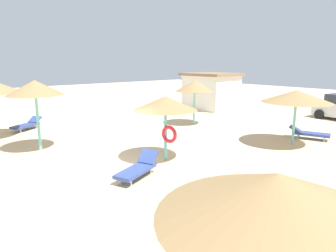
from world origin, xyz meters
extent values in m
plane|color=beige|center=(0.00, 0.00, 0.00)|extent=(80.00, 80.00, 0.00)
cylinder|color=#6BC6BC|center=(0.59, 2.37, 1.06)|extent=(0.12, 0.12, 2.12)
cone|color=#9E7A4C|center=(0.59, 2.37, 2.29)|extent=(2.47, 2.47, 0.53)
torus|color=red|center=(0.81, 2.37, 1.09)|extent=(0.71, 0.30, 0.70)
cylinder|color=#6BC6BC|center=(2.80, 8.35, 1.06)|extent=(0.12, 0.12, 2.13)
cone|color=#9E7A4C|center=(2.80, 8.35, 2.31)|extent=(3.15, 3.15, 0.56)
cylinder|color=#6BC6BC|center=(-3.52, 8.15, 1.09)|extent=(0.12, 0.12, 2.18)
cone|color=#9E7A4C|center=(-3.52, 8.15, 2.40)|extent=(2.35, 2.35, 0.65)
cylinder|color=#6BC6BC|center=(-4.03, -1.01, 1.28)|extent=(0.12, 0.12, 2.55)
cone|color=#9E7A4C|center=(-4.03, -1.01, 2.77)|extent=(2.36, 2.36, 0.64)
cone|color=#9E7A4C|center=(7.78, -2.10, 2.41)|extent=(2.71, 2.71, 0.54)
cube|color=#33478C|center=(1.44, 0.34, 0.28)|extent=(1.22, 1.82, 0.12)
cube|color=#33478C|center=(1.14, 1.09, 0.54)|extent=(0.75, 0.64, 0.46)
cylinder|color=silver|center=(1.01, 0.82, 0.11)|extent=(0.06, 0.06, 0.22)
cylinder|color=silver|center=(1.42, 0.98, 0.11)|extent=(0.06, 0.06, 0.22)
cylinder|color=silver|center=(1.46, -0.30, 0.11)|extent=(0.06, 0.06, 0.22)
cylinder|color=silver|center=(1.87, -0.13, 0.11)|extent=(0.06, 0.06, 0.22)
cube|color=#33478C|center=(2.92, 10.06, 0.28)|extent=(1.82, 1.16, 0.12)
cube|color=#33478C|center=(2.17, 9.80, 0.46)|extent=(0.71, 0.78, 0.32)
cylinder|color=silver|center=(2.43, 9.65, 0.11)|extent=(0.06, 0.06, 0.22)
cylinder|color=silver|center=(2.29, 10.07, 0.11)|extent=(0.06, 0.06, 0.22)
cylinder|color=silver|center=(3.56, 10.05, 0.11)|extent=(0.06, 0.06, 0.22)
cylinder|color=silver|center=(3.42, 10.46, 0.11)|extent=(0.06, 0.06, 0.22)
cube|color=#33478C|center=(-8.67, -0.35, 0.28)|extent=(1.44, 1.78, 0.12)
cube|color=#33478C|center=(-9.10, 0.33, 0.48)|extent=(0.82, 0.77, 0.35)
cylinder|color=silver|center=(-9.18, 0.05, 0.11)|extent=(0.06, 0.06, 0.22)
cylinder|color=silver|center=(-8.80, 0.28, 0.11)|extent=(0.06, 0.06, 0.22)
cylinder|color=silver|center=(-8.54, -0.97, 0.11)|extent=(0.06, 0.06, 0.22)
cylinder|color=silver|center=(-8.17, -0.74, 0.11)|extent=(0.06, 0.06, 0.22)
cube|color=brown|center=(-7.78, 13.31, 0.45)|extent=(1.54, 0.60, 0.08)
cube|color=brown|center=(-8.32, 13.23, 0.21)|extent=(0.17, 0.37, 0.41)
cube|color=brown|center=(-7.23, 13.39, 0.21)|extent=(0.17, 0.37, 0.41)
cylinder|color=black|center=(0.96, 17.83, 0.32)|extent=(0.66, 0.30, 0.64)
cylinder|color=black|center=(0.75, 16.09, 0.32)|extent=(0.66, 0.30, 0.64)
cube|color=white|center=(-7.16, 13.82, 1.37)|extent=(3.79, 3.16, 2.75)
cube|color=#8C6B4C|center=(-7.16, 13.82, 2.85)|extent=(4.19, 3.56, 0.20)
camera|label=1|loc=(9.30, -4.96, 3.85)|focal=31.82mm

